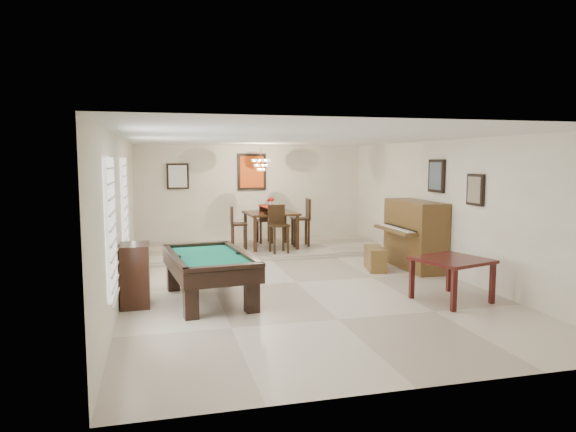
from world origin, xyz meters
name	(u,v)px	position (x,y,z in m)	size (l,w,h in m)	color
ground_plane	(296,283)	(0.00, 0.00, -0.01)	(6.00, 9.00, 0.02)	beige
wall_back	(252,195)	(0.00, 4.50, 1.30)	(6.00, 0.04, 2.60)	silver
wall_front	(420,258)	(0.00, -4.50, 1.30)	(6.00, 0.04, 2.60)	silver
wall_left	(121,216)	(-3.00, 0.00, 1.30)	(0.04, 9.00, 2.60)	silver
wall_right	(446,207)	(3.00, 0.00, 1.30)	(0.04, 9.00, 2.60)	silver
ceiling	(296,138)	(0.00, 0.00, 2.60)	(6.00, 9.00, 0.04)	white
dining_step	(261,249)	(0.00, 3.25, 0.06)	(6.00, 2.50, 0.12)	beige
window_left_front	(111,227)	(-2.97, -2.20, 1.40)	(0.06, 1.00, 1.70)	white
window_left_rear	(125,206)	(-2.97, 0.60, 1.40)	(0.06, 1.00, 1.70)	white
pool_table	(209,278)	(-1.64, -0.82, 0.36)	(1.16, 2.14, 0.71)	black
square_table	(451,280)	(2.05, -1.79, 0.34)	(0.99, 0.99, 0.68)	#360F0D
upright_piano	(407,235)	(2.51, 0.59, 0.69)	(0.93, 1.66, 1.39)	brown
piano_bench	(375,259)	(1.83, 0.64, 0.23)	(0.32, 0.82, 0.46)	brown
apothecary_chest	(135,275)	(-2.77, -0.82, 0.48)	(0.42, 0.63, 0.95)	black
dining_table	(271,227)	(0.21, 3.10, 0.60)	(1.17, 1.17, 0.97)	black
flower_vase	(271,202)	(0.21, 3.10, 1.21)	(0.14, 0.14, 0.24)	#A2180D
dining_chair_south	(279,229)	(0.23, 2.35, 0.66)	(0.40, 0.40, 1.08)	black
dining_chair_north	(265,223)	(0.20, 3.81, 0.61)	(0.37, 0.37, 0.99)	black
dining_chair_west	(239,227)	(-0.57, 3.10, 0.62)	(0.37, 0.37, 1.01)	black
dining_chair_east	(300,222)	(0.95, 3.11, 0.70)	(0.43, 0.43, 1.16)	black
chandelier	(261,160)	(0.00, 3.20, 2.20)	(0.44, 0.44, 0.60)	#FFE5B2
back_painting	(252,172)	(0.00, 4.46, 1.90)	(0.75, 0.06, 0.95)	#D84C14
back_mirror	(178,176)	(-1.90, 4.46, 1.80)	(0.55, 0.06, 0.65)	white
right_picture_upper	(437,176)	(2.96, 0.30, 1.90)	(0.06, 0.55, 0.65)	slate
right_picture_lower	(476,190)	(2.96, -1.00, 1.70)	(0.06, 0.45, 0.55)	gray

